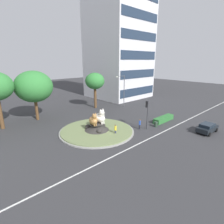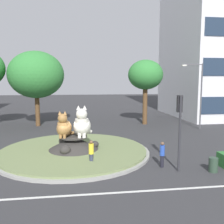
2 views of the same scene
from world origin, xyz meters
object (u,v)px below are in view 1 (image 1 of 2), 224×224
object	(u,v)px
second_tree_near_tower	(34,87)
streetlight_arm	(123,89)
broadleaf_tree_behind_island	(95,81)
cat_statue_white	(100,117)
pedestrian_yellow_shirt	(115,129)
pedestrian_blue_shirt	(140,124)
office_tower	(119,38)
traffic_light_mast	(147,110)
litter_bin	(156,124)
cat_statue_tabby	(93,120)
sedan_on_far_lane	(207,128)

from	to	relation	value
second_tree_near_tower	streetlight_arm	world-z (taller)	second_tree_near_tower
streetlight_arm	broadleaf_tree_behind_island	bearing A→B (deg)	-23.80
cat_statue_white	pedestrian_yellow_shirt	xyz separation A→B (m)	(0.53, -2.93, -1.35)
pedestrian_blue_shirt	office_tower	bearing A→B (deg)	-97.60
broadleaf_tree_behind_island	pedestrian_blue_shirt	distance (m)	17.03
cat_statue_white	broadleaf_tree_behind_island	xyz separation A→B (m)	(8.26, 11.93, 4.02)
streetlight_arm	pedestrian_blue_shirt	bearing A→B (deg)	68.51
traffic_light_mast	pedestrian_yellow_shirt	distance (m)	6.13
office_tower	litter_bin	distance (m)	32.35
streetlight_arm	cat_statue_white	bearing A→B (deg)	44.24
cat_statue_white	traffic_light_mast	size ratio (longest dim) A/B	0.51
pedestrian_blue_shirt	litter_bin	distance (m)	3.17
broadleaf_tree_behind_island	second_tree_near_tower	distance (m)	13.56
traffic_light_mast	pedestrian_blue_shirt	size ratio (longest dim) A/B	2.81
cat_statue_white	office_tower	size ratio (longest dim) A/B	0.07
traffic_light_mast	cat_statue_white	bearing A→B (deg)	58.81
pedestrian_yellow_shirt	broadleaf_tree_behind_island	bearing A→B (deg)	55.28
office_tower	pedestrian_yellow_shirt	size ratio (longest dim) A/B	20.09
cat_statue_tabby	second_tree_near_tower	world-z (taller)	second_tree_near_tower
streetlight_arm	pedestrian_blue_shirt	distance (m)	14.89
streetlight_arm	pedestrian_yellow_shirt	xyz separation A→B (m)	(-12.97, -10.80, -3.48)
broadleaf_tree_behind_island	cat_statue_white	bearing A→B (deg)	-124.69
office_tower	litter_bin	xyz separation A→B (m)	(-14.46, -23.65, -16.67)
sedan_on_far_lane	office_tower	bearing A→B (deg)	73.65
cat_statue_tabby	pedestrian_yellow_shirt	world-z (taller)	cat_statue_tabby
office_tower	second_tree_near_tower	distance (m)	30.35
litter_bin	cat_statue_white	bearing A→B (deg)	147.03
streetlight_arm	pedestrian_yellow_shirt	bearing A→B (deg)	53.78
pedestrian_blue_shirt	pedestrian_yellow_shirt	bearing A→B (deg)	17.94
office_tower	pedestrian_blue_shirt	size ratio (longest dim) A/B	20.23
broadleaf_tree_behind_island	second_tree_near_tower	size ratio (longest dim) A/B	0.90
traffic_light_mast	broadleaf_tree_behind_island	bearing A→B (deg)	-1.16
pedestrian_yellow_shirt	sedan_on_far_lane	bearing A→B (deg)	-46.14
office_tower	pedestrian_blue_shirt	bearing A→B (deg)	-128.14
traffic_light_mast	office_tower	bearing A→B (deg)	-28.63
pedestrian_yellow_shirt	litter_bin	bearing A→B (deg)	-24.00
broadleaf_tree_behind_island	pedestrian_blue_shirt	size ratio (longest dim) A/B	4.87
cat_statue_tabby	cat_statue_white	size ratio (longest dim) A/B	0.84
traffic_light_mast	broadleaf_tree_behind_island	size ratio (longest dim) A/B	0.58
office_tower	pedestrian_yellow_shirt	bearing A→B (deg)	-136.05
office_tower	pedestrian_blue_shirt	distance (m)	32.63
office_tower	sedan_on_far_lane	size ratio (longest dim) A/B	8.33
cat_statue_tabby	broadleaf_tree_behind_island	xyz separation A→B (m)	(9.64, 11.98, 4.17)
cat_statue_white	litter_bin	xyz separation A→B (m)	(7.97, -5.17, -1.80)
cat_statue_tabby	broadleaf_tree_behind_island	size ratio (longest dim) A/B	0.25
cat_statue_tabby	litter_bin	distance (m)	10.79
sedan_on_far_lane	pedestrian_blue_shirt	bearing A→B (deg)	132.49
cat_statue_white	streetlight_arm	world-z (taller)	streetlight_arm
sedan_on_far_lane	cat_statue_tabby	bearing A→B (deg)	140.66
streetlight_arm	pedestrian_yellow_shirt	size ratio (longest dim) A/B	4.42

